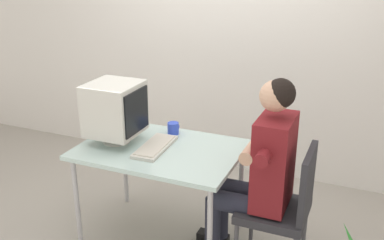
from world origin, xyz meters
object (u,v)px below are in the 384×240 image
desk (160,155)px  desk_mug (173,128)px  keyboard (155,146)px  office_chair (284,204)px  crt_monitor (115,109)px  person_seated (260,168)px

desk → desk_mug: (-0.02, 0.28, 0.10)m
keyboard → office_chair: bearing=1.3°
crt_monitor → desk_mug: 0.49m
keyboard → person_seated: (0.76, 0.02, -0.03)m
desk → person_seated: (0.74, -0.00, 0.04)m
person_seated → desk_mug: (-0.76, 0.28, 0.06)m
keyboard → person_seated: bearing=1.6°
desk → office_chair: (0.92, -0.00, -0.19)m
person_seated → desk_mug: size_ratio=13.72×
desk → office_chair: size_ratio=1.28×
keyboard → person_seated: person_seated is taller
desk → person_seated: person_seated is taller
crt_monitor → desk_mug: bearing=43.5°
crt_monitor → person_seated: 1.11m
crt_monitor → desk_mug: (0.32, 0.30, -0.21)m
desk → person_seated: 0.74m
desk → keyboard: bearing=-137.9°
desk → crt_monitor: bearing=-175.8°
desk → crt_monitor: size_ratio=2.57×
office_chair → crt_monitor: bearing=-179.0°
crt_monitor → keyboard: 0.40m
office_chair → person_seated: 0.29m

